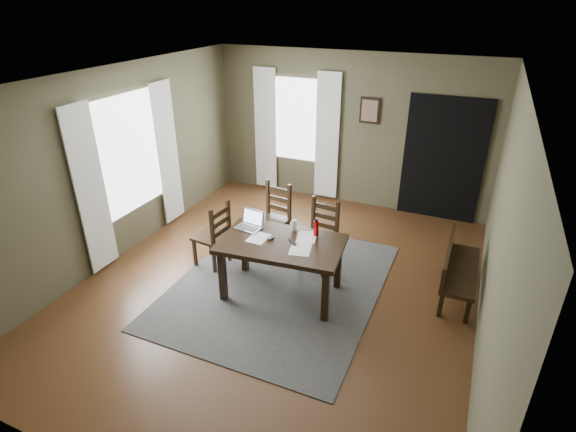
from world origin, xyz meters
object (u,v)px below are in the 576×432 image
at_px(chair_back_left, 274,218).
at_px(water_bottle, 316,228).
at_px(bench, 456,266).
at_px(dining_table, 281,248).
at_px(chair_end, 214,235).
at_px(chair_back_right, 320,236).
at_px(laptop, 250,223).

height_order(chair_back_left, water_bottle, chair_back_left).
bearing_deg(bench, chair_back_left, 86.57).
height_order(dining_table, chair_end, chair_end).
xyz_separation_m(bench, water_bottle, (-1.71, -0.56, 0.46)).
bearing_deg(chair_back_right, chair_end, -150.41).
bearing_deg(chair_back_left, chair_end, -117.69).
relative_size(chair_end, water_bottle, 4.19).
xyz_separation_m(chair_back_left, bench, (2.65, -0.16, -0.08)).
xyz_separation_m(dining_table, chair_back_left, (-0.61, 1.05, -0.18)).
height_order(chair_back_right, bench, chair_back_right).
bearing_deg(water_bottle, chair_back_right, 102.92).
distance_m(dining_table, chair_back_right, 0.87).
height_order(dining_table, chair_back_left, chair_back_left).
bearing_deg(laptop, chair_end, -177.10).
xyz_separation_m(dining_table, chair_end, (-1.16, 0.25, -0.20)).
height_order(chair_end, chair_back_right, chair_back_right).
xyz_separation_m(chair_end, chair_back_left, (0.56, 0.80, 0.02)).
distance_m(chair_end, water_bottle, 1.55).
height_order(chair_back_left, laptop, chair_back_left).
height_order(chair_back_right, laptop, chair_back_right).
bearing_deg(bench, laptop, 104.95).
height_order(chair_end, water_bottle, water_bottle).
bearing_deg(water_bottle, laptop, -171.35).
bearing_deg(chair_back_right, chair_back_left, 171.75).
relative_size(dining_table, chair_end, 1.65).
xyz_separation_m(dining_table, water_bottle, (0.33, 0.33, 0.20)).
relative_size(dining_table, chair_back_right, 1.62).
bearing_deg(water_bottle, dining_table, -135.19).
bearing_deg(dining_table, chair_back_left, 114.35).
relative_size(chair_back_left, chair_back_right, 1.03).
bearing_deg(laptop, chair_back_left, 102.18).
xyz_separation_m(laptop, water_bottle, (0.87, 0.13, 0.05)).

